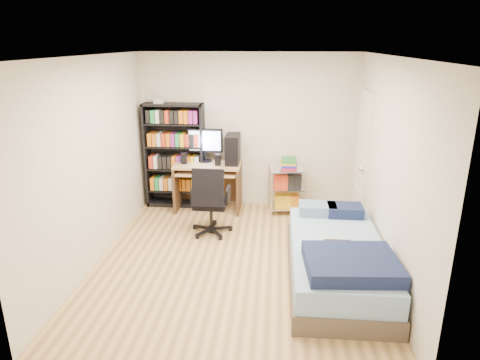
# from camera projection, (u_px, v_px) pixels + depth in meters

# --- Properties ---
(room) EXTENTS (3.58, 4.08, 2.58)m
(room) POSITION_uv_depth(u_px,v_px,m) (236.00, 166.00, 5.06)
(room) COLOR tan
(room) RESTS_ON ground
(media_shelf) EXTENTS (0.96, 0.32, 1.78)m
(media_shelf) POSITION_uv_depth(u_px,v_px,m) (175.00, 154.00, 7.02)
(media_shelf) COLOR black
(media_shelf) RESTS_ON room
(computer_desk) EXTENTS (1.05, 0.61, 1.33)m
(computer_desk) POSITION_uv_depth(u_px,v_px,m) (215.00, 167.00, 6.91)
(computer_desk) COLOR tan
(computer_desk) RESTS_ON room
(office_chair) EXTENTS (0.62, 0.62, 1.02)m
(office_chair) POSITION_uv_depth(u_px,v_px,m) (211.00, 213.00, 6.09)
(office_chair) COLOR black
(office_chair) RESTS_ON room
(wire_cart) EXTENTS (0.61, 0.48, 0.91)m
(wire_cart) POSITION_uv_depth(u_px,v_px,m) (287.00, 177.00, 6.78)
(wire_cart) COLOR silver
(wire_cart) RESTS_ON room
(bed) EXTENTS (1.07, 2.14, 0.61)m
(bed) POSITION_uv_depth(u_px,v_px,m) (337.00, 260.00, 4.90)
(bed) COLOR brown
(bed) RESTS_ON room
(door) EXTENTS (0.12, 0.80, 2.00)m
(door) POSITION_uv_depth(u_px,v_px,m) (362.00, 159.00, 6.27)
(door) COLOR silver
(door) RESTS_ON room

